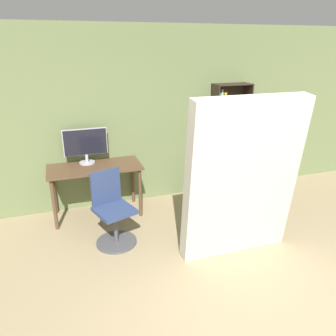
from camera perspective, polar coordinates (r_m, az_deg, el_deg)
name	(u,v)px	position (r m, az deg, el deg)	size (l,w,h in m)	color
wall_back	(162,117)	(5.18, -1.05, 8.92)	(8.00, 0.06, 2.70)	#6B7A4C
desk	(95,173)	(4.85, -12.57, -0.88)	(1.32, 0.61, 0.77)	brown
monitor	(86,144)	(4.88, -14.17, 4.06)	(0.63, 0.23, 0.52)	#B7B7BC
office_chair	(113,215)	(4.25, -9.58, -8.02)	(0.56, 0.56, 0.95)	#4C4C51
bookshelf	(224,143)	(5.56, 9.77, 4.30)	(0.60, 0.29, 1.83)	#2D2319
mattress_near	(243,180)	(3.82, 12.86, -2.07)	(1.35, 0.39, 1.93)	beige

